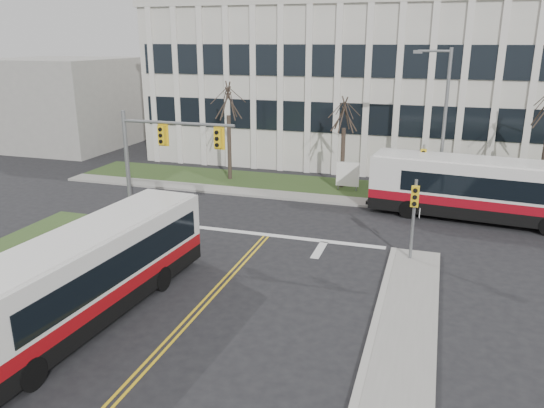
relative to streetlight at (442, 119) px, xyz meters
The scene contains 14 objects.
ground 18.81m from the streetlight, 116.37° to the right, with size 120.00×120.00×0.00m, color black.
sidewalk_cross 6.04m from the streetlight, 161.74° to the right, with size 44.00×1.60×0.14m, color #9E9B93.
building_lawn 6.23m from the streetlight, 149.29° to the left, with size 44.00×5.00×0.12m, color #344D21.
office_building 14.15m from the streetlight, 102.38° to the left, with size 40.00×16.00×12.00m, color beige.
building_annex 35.43m from the streetlight, 163.93° to the left, with size 12.00×12.00×8.00m, color #9E9B93.
mast_arm_signal 16.39m from the streetlight, 146.49° to the right, with size 6.11×0.38×6.20m.
signal_pole_near 9.72m from the streetlight, 95.10° to the right, with size 0.34×0.39×3.80m.
signal_pole_far 2.93m from the streetlight, 136.05° to the right, with size 0.34×0.39×3.80m.
streetlight is the anchor object (origin of this frame).
directory_sign 6.96m from the streetlight, 166.77° to the left, with size 1.50×0.12×2.00m.
tree_left 14.15m from the streetlight, behind, with size 1.80×1.80×7.70m.
tree_mid 6.36m from the streetlight, 161.65° to the left, with size 1.80×1.80×6.82m.
bus_main 21.76m from the streetlight, 122.33° to the right, with size 2.58×11.92×3.18m, color silver, non-canonical shape.
bus_cross 4.98m from the streetlight, 38.71° to the right, with size 2.71×12.52×3.34m, color silver, non-canonical shape.
Camera 1 is at (7.93, -16.08, 9.58)m, focal length 35.00 mm.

